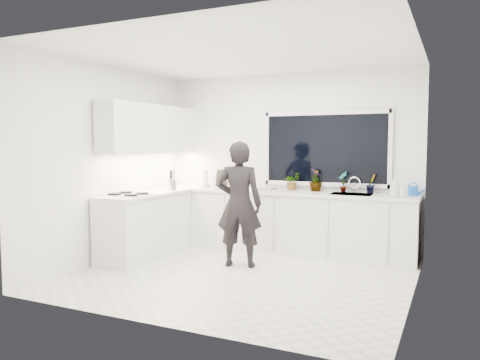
% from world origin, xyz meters
% --- Properties ---
extents(floor, '(4.00, 3.50, 0.02)m').
position_xyz_m(floor, '(0.00, 0.00, -0.01)').
color(floor, beige).
rests_on(floor, ground).
extents(wall_back, '(4.00, 0.02, 2.70)m').
position_xyz_m(wall_back, '(0.00, 1.76, 1.35)').
color(wall_back, white).
rests_on(wall_back, ground).
extents(wall_left, '(0.02, 3.50, 2.70)m').
position_xyz_m(wall_left, '(-2.01, 0.00, 1.35)').
color(wall_left, white).
rests_on(wall_left, ground).
extents(wall_right, '(0.02, 3.50, 2.70)m').
position_xyz_m(wall_right, '(2.01, 0.00, 1.35)').
color(wall_right, white).
rests_on(wall_right, ground).
extents(ceiling, '(4.00, 3.50, 0.02)m').
position_xyz_m(ceiling, '(0.00, 0.00, 2.71)').
color(ceiling, white).
rests_on(ceiling, wall_back).
extents(window, '(1.80, 0.02, 1.00)m').
position_xyz_m(window, '(0.60, 1.73, 1.55)').
color(window, black).
rests_on(window, wall_back).
extents(base_cabinets_back, '(3.92, 0.58, 0.88)m').
position_xyz_m(base_cabinets_back, '(0.00, 1.45, 0.44)').
color(base_cabinets_back, white).
rests_on(base_cabinets_back, floor).
extents(base_cabinets_left, '(0.58, 1.60, 0.88)m').
position_xyz_m(base_cabinets_left, '(-1.67, 0.35, 0.44)').
color(base_cabinets_left, white).
rests_on(base_cabinets_left, floor).
extents(countertop_back, '(3.94, 0.62, 0.04)m').
position_xyz_m(countertop_back, '(0.00, 1.44, 0.90)').
color(countertop_back, silver).
rests_on(countertop_back, base_cabinets_back).
extents(countertop_left, '(0.62, 1.60, 0.04)m').
position_xyz_m(countertop_left, '(-1.67, 0.35, 0.90)').
color(countertop_left, silver).
rests_on(countertop_left, base_cabinets_left).
extents(upper_cabinets, '(0.34, 2.10, 0.70)m').
position_xyz_m(upper_cabinets, '(-1.79, 0.70, 1.85)').
color(upper_cabinets, white).
rests_on(upper_cabinets, wall_left).
extents(sink, '(0.58, 0.42, 0.14)m').
position_xyz_m(sink, '(1.05, 1.45, 0.87)').
color(sink, silver).
rests_on(sink, countertop_back).
extents(faucet, '(0.03, 0.03, 0.22)m').
position_xyz_m(faucet, '(1.05, 1.65, 1.03)').
color(faucet, silver).
rests_on(faucet, countertop_back).
extents(stovetop, '(0.56, 0.48, 0.03)m').
position_xyz_m(stovetop, '(-1.69, -0.00, 0.94)').
color(stovetop, black).
rests_on(stovetop, countertop_left).
extents(person, '(0.68, 0.53, 1.66)m').
position_xyz_m(person, '(-0.21, 0.41, 0.83)').
color(person, black).
rests_on(person, floor).
extents(pizza_tray, '(0.51, 0.45, 0.03)m').
position_xyz_m(pizza_tray, '(-0.20, 1.42, 0.94)').
color(pizza_tray, silver).
rests_on(pizza_tray, countertop_back).
extents(pizza, '(0.46, 0.40, 0.01)m').
position_xyz_m(pizza, '(-0.20, 1.42, 0.95)').
color(pizza, '#B53518').
rests_on(pizza, pizza_tray).
extents(watering_can, '(0.18, 0.18, 0.13)m').
position_xyz_m(watering_can, '(1.85, 1.61, 0.98)').
color(watering_can, blue).
rests_on(watering_can, countertop_back).
extents(paper_towel_roll, '(0.14, 0.14, 0.26)m').
position_xyz_m(paper_towel_roll, '(-1.36, 1.55, 1.05)').
color(paper_towel_roll, white).
rests_on(paper_towel_roll, countertop_back).
extents(knife_block, '(0.14, 0.11, 0.22)m').
position_xyz_m(knife_block, '(-0.88, 1.59, 1.03)').
color(knife_block, brown).
rests_on(knife_block, countertop_back).
extents(utensil_crock, '(0.13, 0.13, 0.16)m').
position_xyz_m(utensil_crock, '(-1.50, 0.80, 1.00)').
color(utensil_crock, silver).
rests_on(utensil_crock, countertop_left).
extents(picture_frame_large, '(0.22, 0.03, 0.28)m').
position_xyz_m(picture_frame_large, '(-1.11, 1.69, 1.06)').
color(picture_frame_large, black).
rests_on(picture_frame_large, countertop_back).
extents(picture_frame_small, '(0.25, 0.03, 0.30)m').
position_xyz_m(picture_frame_small, '(-0.97, 1.69, 1.07)').
color(picture_frame_small, black).
rests_on(picture_frame_small, countertop_back).
extents(herb_plants, '(1.40, 0.30, 0.33)m').
position_xyz_m(herb_plants, '(0.52, 1.61, 1.07)').
color(herb_plants, '#26662D').
rests_on(herb_plants, countertop_back).
extents(soap_bottles, '(0.25, 0.16, 0.29)m').
position_xyz_m(soap_bottles, '(1.67, 1.30, 1.05)').
color(soap_bottles, '#D8BF66').
rests_on(soap_bottles, countertop_back).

